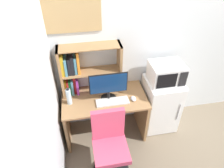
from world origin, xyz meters
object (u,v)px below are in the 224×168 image
at_px(mini_fridge, 160,104).
at_px(water_bottle, 69,97).
at_px(desk_chair, 110,148).
at_px(hutch_bookshelf, 81,70).
at_px(wall_corkboard, 71,15).
at_px(keyboard, 112,102).
at_px(microwave, 166,73).
at_px(monitor, 108,86).
at_px(computer_mouse, 133,99).

bearing_deg(mini_fridge, water_bottle, -177.58).
bearing_deg(desk_chair, hutch_bookshelf, 107.17).
distance_m(water_bottle, wall_corkboard, 1.00).
distance_m(water_bottle, mini_fridge, 1.39).
bearing_deg(water_bottle, hutch_bookshelf, 50.03).
bearing_deg(keyboard, water_bottle, 171.51).
bearing_deg(microwave, water_bottle, -177.45).
distance_m(monitor, microwave, 0.81).
bearing_deg(wall_corkboard, hutch_bookshelf, -69.73).
height_order(mini_fridge, desk_chair, desk_chair).
relative_size(hutch_bookshelf, monitor, 1.61).
bearing_deg(wall_corkboard, mini_fridge, -12.55).
distance_m(water_bottle, microwave, 1.33).
xyz_separation_m(water_bottle, wall_corkboard, (0.15, 0.32, 0.94)).
relative_size(mini_fridge, microwave, 1.95).
bearing_deg(hutch_bookshelf, computer_mouse, -25.12).
relative_size(water_bottle, desk_chair, 0.26).
bearing_deg(monitor, hutch_bookshelf, 144.75).
bearing_deg(mini_fridge, keyboard, -169.72).
distance_m(keyboard, water_bottle, 0.57).
distance_m(keyboard, computer_mouse, 0.29).
relative_size(microwave, desk_chair, 0.47).
xyz_separation_m(mini_fridge, desk_chair, (-0.89, -0.63, -0.01)).
bearing_deg(microwave, keyboard, -169.50).
relative_size(hutch_bookshelf, water_bottle, 3.21).
xyz_separation_m(keyboard, desk_chair, (-0.12, -0.49, -0.31)).
distance_m(mini_fridge, desk_chair, 1.09).
xyz_separation_m(computer_mouse, water_bottle, (-0.84, 0.08, 0.10)).
bearing_deg(keyboard, hutch_bookshelf, 140.23).
bearing_deg(monitor, computer_mouse, -12.86).
xyz_separation_m(keyboard, microwave, (0.77, 0.14, 0.27)).
height_order(monitor, computer_mouse, monitor).
height_order(microwave, wall_corkboard, wall_corkboard).
distance_m(hutch_bookshelf, mini_fridge, 1.32).
distance_m(water_bottle, desk_chair, 0.83).
height_order(hutch_bookshelf, wall_corkboard, wall_corkboard).
xyz_separation_m(keyboard, water_bottle, (-0.56, 0.08, 0.11)).
height_order(computer_mouse, wall_corkboard, wall_corkboard).
xyz_separation_m(keyboard, mini_fridge, (0.77, 0.14, -0.30)).
height_order(keyboard, desk_chair, desk_chair).
relative_size(hutch_bookshelf, keyboard, 1.85).
xyz_separation_m(keyboard, computer_mouse, (0.29, -0.00, 0.01)).
bearing_deg(computer_mouse, keyboard, 179.97).
bearing_deg(hutch_bookshelf, microwave, -8.29).
bearing_deg(monitor, desk_chair, -98.41).
bearing_deg(desk_chair, monitor, 81.59).
relative_size(water_bottle, wall_corkboard, 0.36).
bearing_deg(water_bottle, mini_fridge, 2.42).
xyz_separation_m(monitor, mini_fridge, (0.81, 0.06, -0.52)).
xyz_separation_m(mini_fridge, wall_corkboard, (-1.17, 0.26, 1.35)).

